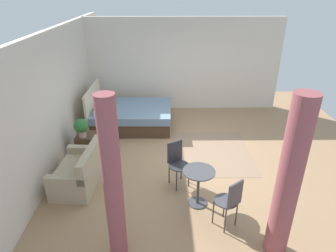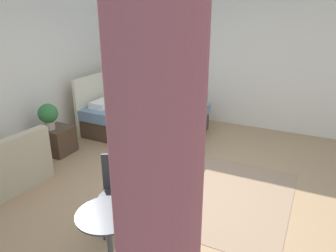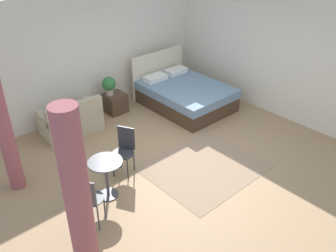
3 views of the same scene
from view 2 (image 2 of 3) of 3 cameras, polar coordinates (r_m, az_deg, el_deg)
name	(u,v)px [view 2 (image 2 of 3)]	position (r m, az deg, el deg)	size (l,w,h in m)	color
ground_plane	(182,190)	(4.55, 2.56, -11.30)	(8.90, 8.83, 0.02)	#9E7A56
wall_back	(18,73)	(5.75, -25.21, 8.62)	(8.90, 0.12, 2.77)	silver
wall_right	(242,59)	(6.75, 12.98, 11.59)	(0.12, 5.83, 2.77)	silver
area_rug	(221,194)	(4.48, 9.47, -11.94)	(2.05, 1.78, 0.01)	#93755B
bed	(143,118)	(6.34, -4.46, 1.38)	(1.63, 2.15, 1.12)	#473323
couch	(1,171)	(4.96, -27.67, -7.17)	(1.27, 0.82, 0.80)	tan
nightstand	(58,140)	(5.80, -18.95, -2.42)	(0.46, 0.44, 0.46)	#473323
potted_plant	(48,115)	(5.60, -20.59, 1.90)	(0.32, 0.32, 0.44)	tan
balcony_table	(109,234)	(3.08, -10.44, -18.35)	(0.56, 0.56, 0.70)	#3F3F44
cafe_chair_near_couch	(117,186)	(3.64, -9.14, -10.60)	(0.54, 0.54, 0.89)	#2D2D33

